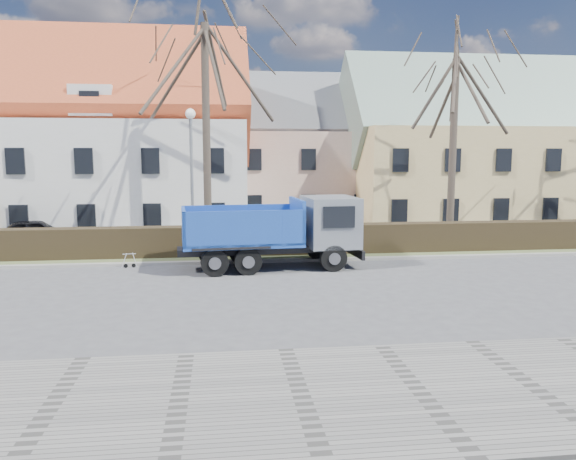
{
  "coord_description": "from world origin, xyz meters",
  "views": [
    {
      "loc": [
        -1.43,
        -18.18,
        4.5
      ],
      "look_at": [
        1.12,
        2.72,
        1.6
      ],
      "focal_mm": 35.0,
      "sensor_mm": 36.0,
      "label": 1
    }
  ],
  "objects": [
    {
      "name": "grass_strip",
      "position": [
        0.0,
        6.2,
        0.05
      ],
      "size": [
        80.0,
        3.0,
        0.1
      ],
      "primitive_type": "cube",
      "color": "#4E5B33",
      "rests_on": "ground"
    },
    {
      "name": "hedge",
      "position": [
        0.0,
        6.0,
        0.65
      ],
      "size": [
        60.0,
        0.9,
        1.3
      ],
      "primitive_type": "cube",
      "color": "black",
      "rests_on": "ground"
    },
    {
      "name": "parked_car_a",
      "position": [
        -10.36,
        10.21,
        0.65
      ],
      "size": [
        4.11,
        2.49,
        1.31
      ],
      "primitive_type": "imported",
      "rotation": [
        0.0,
        0.0,
        1.83
      ],
      "color": "black",
      "rests_on": "ground"
    },
    {
      "name": "streetlight",
      "position": [
        -2.64,
        7.0,
        3.25
      ],
      "size": [
        0.51,
        0.51,
        6.49
      ],
      "primitive_type": null,
      "color": "gray",
      "rests_on": "ground"
    },
    {
      "name": "curb_far",
      "position": [
        0.0,
        4.6,
        0.06
      ],
      "size": [
        80.0,
        0.3,
        0.12
      ],
      "primitive_type": "cube",
      "color": "gray",
      "rests_on": "ground"
    },
    {
      "name": "building_yellow",
      "position": [
        16.0,
        17.0,
        4.25
      ],
      "size": [
        18.8,
        10.8,
        8.5
      ],
      "primitive_type": null,
      "color": "tan",
      "rests_on": "ground"
    },
    {
      "name": "tree_2",
      "position": [
        10.0,
        8.5,
        5.5
      ],
      "size": [
        8.0,
        8.0,
        11.0
      ],
      "primitive_type": null,
      "color": "#3B3229",
      "rests_on": "ground"
    },
    {
      "name": "dump_truck",
      "position": [
        0.3,
        3.42,
        1.44
      ],
      "size": [
        7.37,
        3.21,
        2.87
      ],
      "primitive_type": null,
      "rotation": [
        0.0,
        0.0,
        0.08
      ],
      "color": "#163D99",
      "rests_on": "ground"
    },
    {
      "name": "sidewalk_near",
      "position": [
        0.0,
        -8.5,
        0.04
      ],
      "size": [
        80.0,
        5.0,
        0.08
      ],
      "primitive_type": "cube",
      "color": "gray",
      "rests_on": "ground"
    },
    {
      "name": "building_pink",
      "position": [
        4.0,
        20.0,
        4.0
      ],
      "size": [
        10.8,
        8.8,
        8.0
      ],
      "primitive_type": null,
      "color": "#D4AA96",
      "rests_on": "ground"
    },
    {
      "name": "cart_frame",
      "position": [
        -5.21,
        4.14,
        0.32
      ],
      "size": [
        0.75,
        0.5,
        0.64
      ],
      "primitive_type": null,
      "rotation": [
        0.0,
        0.0,
        0.15
      ],
      "color": "silver",
      "rests_on": "ground"
    },
    {
      "name": "ground",
      "position": [
        0.0,
        0.0,
        0.0
      ],
      "size": [
        120.0,
        120.0,
        0.0
      ],
      "primitive_type": "plane",
      "color": "#49494C"
    },
    {
      "name": "building_white",
      "position": [
        -13.0,
        16.0,
        4.75
      ],
      "size": [
        26.8,
        10.8,
        9.5
      ],
      "primitive_type": null,
      "color": "silver",
      "rests_on": "ground"
    },
    {
      "name": "tree_1",
      "position": [
        -2.0,
        8.5,
        6.33
      ],
      "size": [
        9.2,
        9.2,
        12.65
      ],
      "primitive_type": null,
      "color": "#3B3229",
      "rests_on": "ground"
    }
  ]
}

